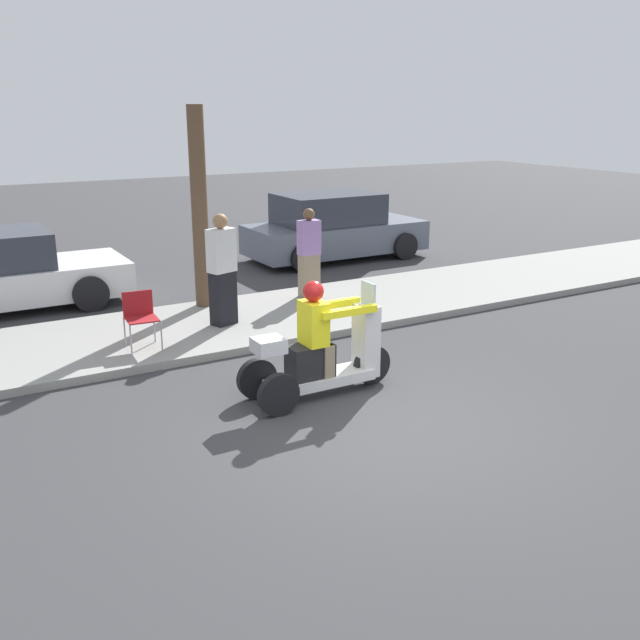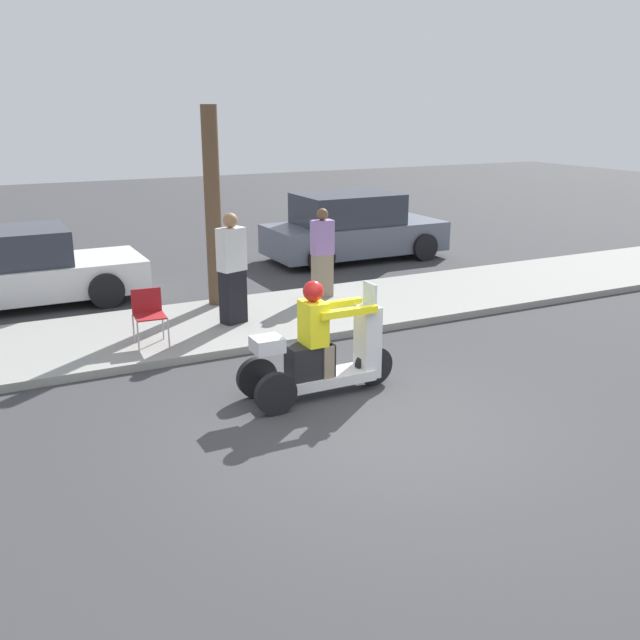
# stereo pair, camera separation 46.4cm
# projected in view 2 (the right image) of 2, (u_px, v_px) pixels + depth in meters

# --- Properties ---
(ground_plane) EXTENTS (60.00, 60.00, 0.00)m
(ground_plane) POSITION_uv_depth(u_px,v_px,m) (377.00, 435.00, 8.00)
(ground_plane) COLOR #38383A
(sidewalk_strip) EXTENTS (28.00, 2.80, 0.12)m
(sidewalk_strip) POSITION_uv_depth(u_px,v_px,m) (234.00, 323.00, 11.91)
(sidewalk_strip) COLOR gray
(sidewalk_strip) RESTS_ON ground
(motorcycle_trike) EXTENTS (2.06, 0.70, 1.51)m
(motorcycle_trike) POSITION_uv_depth(u_px,v_px,m) (321.00, 354.00, 8.96)
(motorcycle_trike) COLOR black
(motorcycle_trike) RESTS_ON ground
(spectator_end_of_line) EXTENTS (0.49, 0.38, 1.81)m
(spectator_end_of_line) POSITION_uv_depth(u_px,v_px,m) (232.00, 271.00, 11.47)
(spectator_end_of_line) COLOR black
(spectator_end_of_line) RESTS_ON sidewalk_strip
(spectator_near_curb) EXTENTS (0.39, 0.24, 1.64)m
(spectator_near_curb) POSITION_uv_depth(u_px,v_px,m) (322.00, 255.00, 13.10)
(spectator_near_curb) COLOR gray
(spectator_near_curb) RESTS_ON sidewalk_strip
(folding_chair_set_back) EXTENTS (0.49, 0.49, 0.82)m
(folding_chair_set_back) POSITION_uv_depth(u_px,v_px,m) (148.00, 311.00, 10.56)
(folding_chair_set_back) COLOR #A5A8AD
(folding_chair_set_back) RESTS_ON sidewalk_strip
(parked_car_lot_center) EXTENTS (4.24, 2.03, 1.57)m
(parked_car_lot_center) POSITION_uv_depth(u_px,v_px,m) (353.00, 229.00, 16.91)
(parked_car_lot_center) COLOR slate
(parked_car_lot_center) RESTS_ON ground
(parked_car_lot_far) EXTENTS (4.81, 1.98, 1.41)m
(parked_car_lot_far) POSITION_uv_depth(u_px,v_px,m) (2.00, 271.00, 12.88)
(parked_car_lot_far) COLOR silver
(parked_car_lot_far) RESTS_ON ground
(tree_trunk) EXTENTS (0.28, 0.28, 3.45)m
(tree_trunk) POSITION_uv_depth(u_px,v_px,m) (213.00, 208.00, 12.34)
(tree_trunk) COLOR brown
(tree_trunk) RESTS_ON sidewalk_strip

